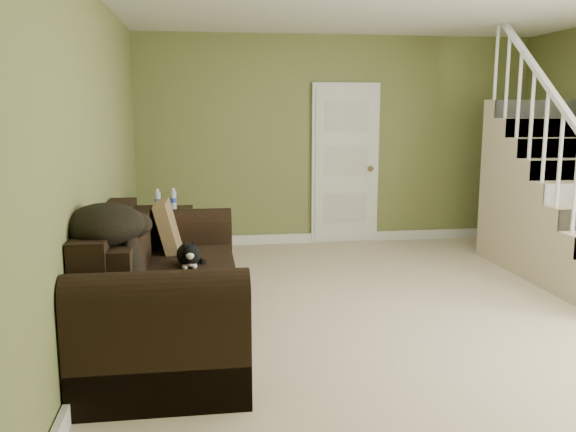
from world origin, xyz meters
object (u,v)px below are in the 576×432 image
object	(u,v)px
sofa	(162,293)
side_table	(168,238)
banana	(172,290)
cat	(189,255)

from	to	relation	value
sofa	side_table	bearing A→B (deg)	91.76
sofa	banana	bearing A→B (deg)	-78.92
cat	banana	size ratio (longest dim) A/B	2.84
sofa	side_table	size ratio (longest dim) A/B	2.75
sofa	side_table	xyz separation A→B (m)	(-0.06, 2.11, -0.03)
side_table	cat	world-z (taller)	side_table
cat	banana	bearing A→B (deg)	-102.34
sofa	side_table	distance (m)	2.11
side_table	banana	distance (m)	2.64
side_table	cat	size ratio (longest dim) A/B	1.80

